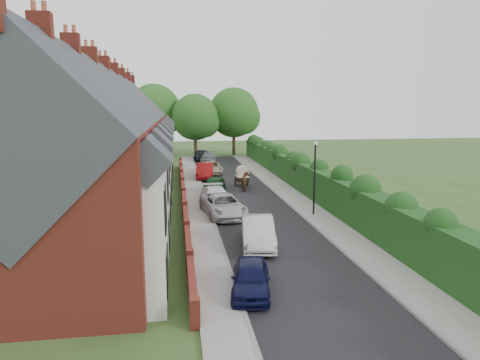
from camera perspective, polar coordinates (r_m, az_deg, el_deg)
The scene contains 25 objects.
ground at distance 25.35m, azimuth 5.22°, elevation -7.34°, with size 140.00×140.00×0.00m, color #2D4C1E.
road at distance 35.71m, azimuth 0.27°, elevation -2.23°, with size 6.00×58.00×0.02m, color black.
pavement_hedge_side at distance 36.54m, azimuth 6.64°, elevation -1.94°, with size 2.20×58.00×0.12m, color gray.
pavement_house_side at distance 35.33m, azimuth -5.92°, elevation -2.33°, with size 1.70×58.00×0.12m, color gray.
kerb_hedge_side at distance 36.28m, azimuth 5.04°, elevation -1.99°, with size 0.18×58.00×0.13m, color gray.
kerb_house_side at distance 35.37m, azimuth -4.63°, elevation -2.29°, with size 0.18×58.00×0.13m, color gray.
hedge at distance 36.77m, azimuth 9.39°, elevation 0.51°, with size 2.10×58.00×2.85m.
terrace_row at distance 34.01m, azimuth -17.04°, elevation 4.34°, with size 9.05×40.50×11.50m.
garden_wall_row at distance 34.24m, azimuth -7.53°, elevation -2.07°, with size 0.35×40.35×1.10m.
lamppost at distance 29.32m, azimuth 9.94°, elevation 1.50°, with size 0.32×0.32×5.16m.
tree_far_left at distance 63.70m, azimuth -5.70°, elevation 8.18°, with size 7.14×6.80×9.29m.
tree_far_right at distance 66.25m, azimuth -0.51°, elevation 8.81°, with size 7.98×7.60×10.31m.
tree_far_back at distance 66.66m, azimuth -11.01°, elevation 8.90°, with size 8.40×8.00×10.82m.
car_navy at distance 17.64m, azimuth 1.43°, elevation -12.92°, with size 1.52×3.77×1.29m, color black.
car_silver_a at distance 23.19m, azimuth 2.39°, elevation -6.93°, with size 1.66×4.76×1.57m, color silver.
car_silver_b at distance 29.37m, azimuth -2.25°, elevation -3.40°, with size 2.49×5.40×1.50m, color #B4B6BC.
car_white at distance 31.93m, azimuth -3.23°, elevation -2.37°, with size 2.05×5.04×1.46m, color white.
car_green at distance 36.87m, azimuth -3.48°, elevation -0.71°, with size 1.74×4.33×1.48m, color #0F3515.
car_red at distance 44.89m, azimuth -4.71°, elevation 1.24°, with size 1.69×4.86×1.60m, color maroon.
car_beige at distance 47.95m, azimuth -3.88°, elevation 1.66°, with size 2.28×4.95×1.38m, color tan.
car_grey at distance 57.08m, azimuth -4.23°, elevation 2.98°, with size 1.97×4.84×1.40m, color slate.
car_black at distance 59.00m, azimuth -5.00°, elevation 3.28°, with size 1.88×4.67×1.59m, color black.
horse at distance 38.11m, azimuth 0.78°, elevation -0.22°, with size 0.89×1.95×1.64m, color #55361F.
horse_cart at distance 40.10m, azimuth 0.30°, elevation 0.71°, with size 1.23×2.72×1.96m.
car_extra_far at distance 60.70m, azimuth -5.32°, elevation 3.39°, with size 1.70×4.22×1.44m, color black.
Camera 1 is at (-5.83, -23.52, 7.45)m, focal length 32.00 mm.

